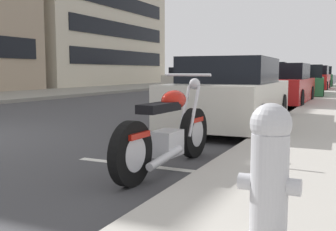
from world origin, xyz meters
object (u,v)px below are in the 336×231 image
parked_motorcycle (168,133)px  parked_car_across_street (303,82)px  parked_car_behind_motorcycle (319,78)px  car_opposite_curb (185,78)px  parked_car_at_intersection (280,86)px  crossing_truck (283,74)px  parked_car_mid_block (313,79)px  fire_hydrant (270,171)px  parked_car_near_corner (232,94)px

parked_motorcycle → parked_car_across_street: size_ratio=0.47×
parked_car_behind_motorcycle → car_opposite_curb: 9.60m
parked_car_at_intersection → crossing_truck: 22.87m
parked_car_at_intersection → car_opposite_curb: bearing=36.5°
parked_motorcycle → parked_car_behind_motorcycle: 26.07m
parked_motorcycle → crossing_truck: bearing=9.6°
parked_car_behind_motorcycle → crossing_truck: (6.33, 3.54, 0.22)m
parked_car_mid_block → fire_hydrant: (-22.70, -1.81, -0.12)m
parked_motorcycle → parked_car_at_intersection: (9.81, 0.33, 0.23)m
parked_car_mid_block → parked_car_across_street: bearing=-179.2°
car_opposite_curb → parked_car_behind_motorcycle: bearing=119.1°
parked_motorcycle → fire_hydrant: size_ratio=2.63×
parked_motorcycle → parked_car_behind_motorcycle: bearing=3.5°
parked_car_near_corner → parked_car_behind_motorcycle: parked_car_behind_motorcycle is taller
parked_car_across_street → fire_hydrant: bearing=-178.2°
car_opposite_curb → parked_motorcycle: bearing=21.6°
parked_car_at_intersection → fire_hydrant: size_ratio=5.15×
parked_car_mid_block → crossing_truck: crossing_truck is taller
parked_car_at_intersection → parked_car_mid_block: size_ratio=1.03×
parked_car_across_street → crossing_truck: bearing=7.9°
parked_car_at_intersection → fire_hydrant: 11.85m
parked_car_across_street → crossing_truck: size_ratio=0.87×
crossing_truck → fire_hydrant: size_ratio=6.44×
parked_car_mid_block → car_opposite_curb: parked_car_mid_block is taller
parked_car_mid_block → crossing_truck: (11.60, 3.58, 0.22)m
crossing_truck → fire_hydrant: 34.73m
parked_car_near_corner → parked_motorcycle: bearing=-177.1°
parked_car_at_intersection → parked_motorcycle: bearing=-177.4°
parked_car_mid_block → parked_car_behind_motorcycle: size_ratio=0.90×
parked_car_mid_block → car_opposite_curb: size_ratio=1.04×
parked_car_across_street → car_opposite_curb: size_ratio=1.17×
parked_car_mid_block → crossing_truck: size_ratio=0.77×
parked_motorcycle → parked_car_at_intersection: parked_car_at_intersection is taller
car_opposite_curb → crossing_truck: bearing=156.1°
crossing_truck → parked_car_mid_block: bearing=103.9°
car_opposite_curb → fire_hydrant: 25.37m
parked_car_near_corner → parked_car_mid_block: 16.94m
parked_car_near_corner → car_opposite_curb: size_ratio=1.11×
crossing_truck → fire_hydrant: (-34.30, -5.39, -0.33)m
parked_motorcycle → parked_car_behind_motorcycle: size_ratio=0.47×
parked_car_behind_motorcycle → fire_hydrant: parked_car_behind_motorcycle is taller
parked_car_across_street → parked_motorcycle: bearing=176.6°
parked_car_at_intersection → parked_car_behind_motorcycle: (16.26, -0.03, 0.04)m
parked_car_mid_block → parked_motorcycle: bearing=-179.6°
parked_car_across_street → car_opposite_curb: bearing=48.4°
parked_car_at_intersection → parked_car_across_street: parked_car_across_street is taller
parked_car_near_corner → crossing_truck: size_ratio=0.83×
crossing_truck → parked_car_behind_motorcycle: bearing=116.0°
parked_motorcycle → parked_car_mid_block: parked_car_mid_block is taller
parked_car_mid_block → car_opposite_curb: (0.53, 8.39, -0.03)m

